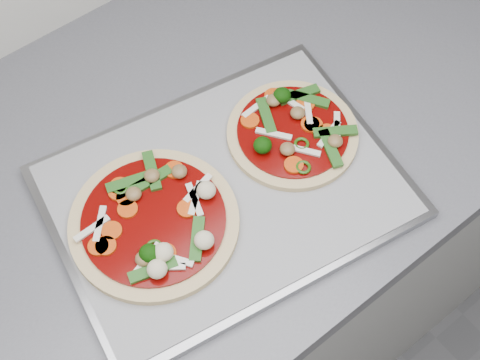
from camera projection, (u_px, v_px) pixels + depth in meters
base_cabinet at (440, 115)px, 1.50m from camera, size 3.60×0.60×0.86m
baking_tray at (225, 192)px, 0.85m from camera, size 0.47×0.38×0.01m
parchment at (225, 189)px, 0.84m from camera, size 0.46×0.36×0.00m
pizza_left at (155, 222)px, 0.81m from camera, size 0.22×0.22×0.04m
pizza_right at (293, 131)px, 0.88m from camera, size 0.24×0.24×0.03m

